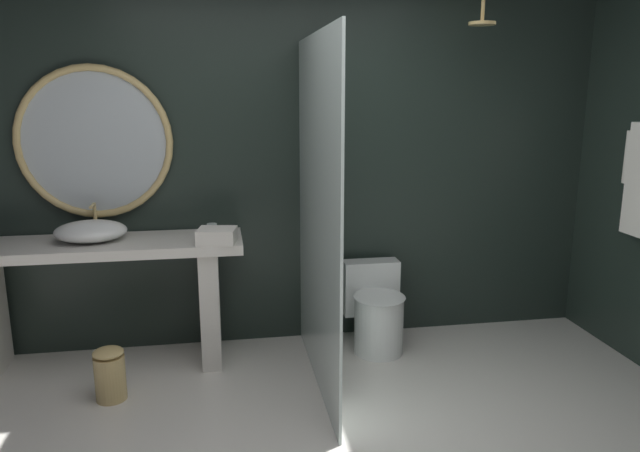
{
  "coord_description": "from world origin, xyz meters",
  "views": [
    {
      "loc": [
        -0.43,
        -2.31,
        1.81
      ],
      "look_at": [
        0.11,
        0.91,
        1.06
      ],
      "focal_mm": 33.43,
      "sensor_mm": 36.0,
      "label": 1
    }
  ],
  "objects": [
    {
      "name": "vessel_sink",
      "position": [
        -1.26,
        1.59,
        0.93
      ],
      "size": [
        0.45,
        0.37,
        0.22
      ],
      "color": "white",
      "rests_on": "vanity_counter"
    },
    {
      "name": "waste_bin",
      "position": [
        -1.12,
        1.1,
        0.16
      ],
      "size": [
        0.18,
        0.18,
        0.33
      ],
      "color": "tan",
      "rests_on": "ground_plane"
    },
    {
      "name": "vanity_counter",
      "position": [
        -1.23,
        1.57,
        0.57
      ],
      "size": [
        1.86,
        0.52,
        0.86
      ],
      "color": "silver",
      "rests_on": "ground_plane"
    },
    {
      "name": "toilet",
      "position": [
        0.63,
        1.55,
        0.27
      ],
      "size": [
        0.4,
        0.52,
        0.6
      ],
      "color": "white",
      "rests_on": "ground_plane"
    },
    {
      "name": "tumbler_cup",
      "position": [
        -0.5,
        1.56,
        0.91
      ],
      "size": [
        0.07,
        0.07,
        0.09
      ],
      "primitive_type": "cylinder",
      "color": "silver",
      "rests_on": "vanity_counter"
    },
    {
      "name": "shower_glass_panel",
      "position": [
        0.14,
        1.13,
        1.06
      ],
      "size": [
        0.02,
        1.45,
        2.13
      ],
      "primitive_type": "cube",
      "color": "silver",
      "rests_on": "ground_plane"
    },
    {
      "name": "back_wall_panel",
      "position": [
        0.0,
        1.9,
        1.3
      ],
      "size": [
        4.8,
        0.1,
        2.6
      ],
      "primitive_type": "cube",
      "color": "#1E2823",
      "rests_on": "ground_plane"
    },
    {
      "name": "round_wall_mirror",
      "position": [
        -1.23,
        1.81,
        1.47
      ],
      "size": [
        1.01,
        0.05,
        1.01
      ],
      "color": "tan"
    },
    {
      "name": "rain_shower_head",
      "position": [
        1.28,
        1.52,
        2.26
      ],
      "size": [
        0.18,
        0.18,
        0.28
      ],
      "color": "tan"
    },
    {
      "name": "folded_hand_towel",
      "position": [
        -0.46,
        1.41,
        0.91
      ],
      "size": [
        0.27,
        0.24,
        0.09
      ],
      "primitive_type": "cube",
      "rotation": [
        0.0,
        0.0,
        -0.18
      ],
      "color": "silver",
      "rests_on": "vanity_counter"
    }
  ]
}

